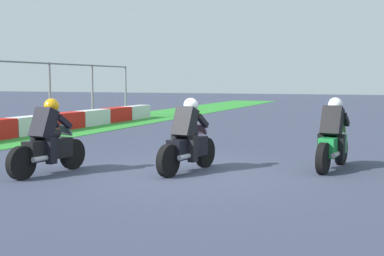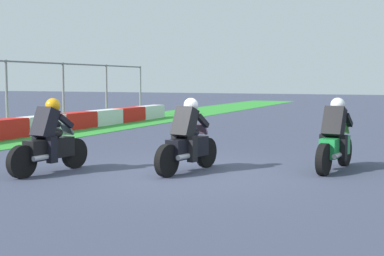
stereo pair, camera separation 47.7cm
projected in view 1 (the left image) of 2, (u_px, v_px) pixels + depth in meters
name	position (u px, v px, depth m)	size (l,w,h in m)	color
ground_plane	(191.00, 173.00, 10.63)	(120.00, 120.00, 0.00)	#383D53
rider_lane_a	(333.00, 140.00, 10.98)	(2.04, 0.60, 1.51)	black
rider_lane_b	(188.00, 142.00, 10.68)	(2.03, 0.62, 1.51)	black
rider_lane_c	(48.00, 143.00, 10.43)	(2.04, 0.59, 1.51)	black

